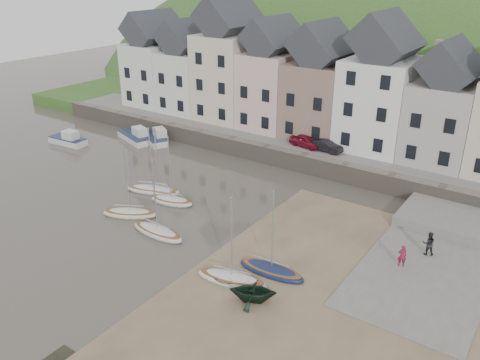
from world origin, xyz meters
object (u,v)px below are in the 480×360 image
Objects in this scene: sailboat_0 at (153,190)px; rowboat_white at (230,278)px; car_left at (306,141)px; person_red at (402,256)px; person_dark at (429,243)px; car_right at (326,146)px; rowboat_green at (253,290)px.

sailboat_0 is 15.48m from rowboat_white.
car_left is at bearing 170.78° from rowboat_white.
person_red is 0.91× the size of person_dark.
rowboat_white is 14.19m from person_dark.
person_red is (22.20, 0.93, 0.65)m from sailboat_0.
car_left is 1.03× the size of car_right.
car_right is at bearing 56.03° from sailboat_0.
car_right is (-3.88, 21.76, 1.81)m from rowboat_white.
person_dark is 0.49× the size of car_left.
sailboat_0 is 23.50m from person_dark.
car_left reaches higher than person_dark.
person_dark is (23.24, 3.43, 0.73)m from sailboat_0.
car_left is (-8.45, 22.54, 1.40)m from rowboat_green.
car_right reaches higher than rowboat_white.
sailboat_0 reaches higher than car_left.
person_dark is (9.49, 10.53, 0.64)m from rowboat_white.
car_left is (-15.67, 11.22, 1.21)m from person_dark.
rowboat_white is (13.75, -7.10, 0.10)m from sailboat_0.
rowboat_green is at bearing 34.85° from person_dark.
person_dark reaches higher than person_red.
rowboat_green is 1.63× the size of person_dark.
car_right is at bearing -73.76° from person_red.
rowboat_green reaches higher than rowboat_white.
person_red is (8.45, 8.03, 0.56)m from rowboat_white.
rowboat_green is (2.27, -0.79, 0.45)m from rowboat_white.
person_red is 18.49m from car_right.
car_right is at bearing 165.03° from rowboat_white.
car_left is 2.30m from car_right.
rowboat_white is 22.17m from car_right.
sailboat_0 is at bearing -14.21° from person_dark.
sailboat_0 is 16.61m from car_left.
car_right reaches higher than person_red.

